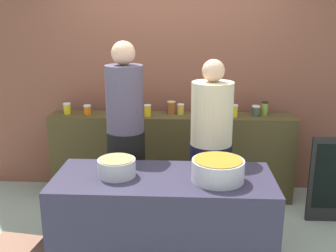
{
  "coord_description": "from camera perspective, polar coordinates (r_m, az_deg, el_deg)",
  "views": [
    {
      "loc": [
        0.18,
        -3.11,
        2.02
      ],
      "look_at": [
        0.0,
        0.35,
        1.05
      ],
      "focal_mm": 42.12,
      "sensor_mm": 36.0,
      "label": 1
    }
  ],
  "objects": [
    {
      "name": "cooking_pot_left",
      "position": [
        3.08,
        -7.43,
        -5.94
      ],
      "size": [
        0.29,
        0.29,
        0.14
      ],
      "color": "#B7B7BC",
      "rests_on": "prep_table"
    },
    {
      "name": "prep_table",
      "position": [
        3.25,
        -0.63,
        -14.06
      ],
      "size": [
        1.7,
        0.7,
        0.83
      ],
      "primitive_type": "cube",
      "color": "#2D2A40",
      "rests_on": "ground"
    },
    {
      "name": "ground",
      "position": [
        3.72,
        -0.3,
        -17.3
      ],
      "size": [
        12.0,
        12.0,
        0.0
      ],
      "primitive_type": "plane",
      "color": "gray"
    },
    {
      "name": "display_shelf",
      "position": [
        4.49,
        0.51,
        -4.4
      ],
      "size": [
        2.7,
        0.36,
        0.97
      ],
      "primitive_type": "cube",
      "color": "#453A1E",
      "rests_on": "ground"
    },
    {
      "name": "preserve_jar_2",
      "position": [
        4.39,
        -6.95,
        2.37
      ],
      "size": [
        0.08,
        0.08,
        0.11
      ],
      "color": "brown",
      "rests_on": "display_shelf"
    },
    {
      "name": "preserve_jar_4",
      "position": [
        4.3,
        -2.97,
        2.27
      ],
      "size": [
        0.08,
        0.08,
        0.13
      ],
      "color": "gold",
      "rests_on": "display_shelf"
    },
    {
      "name": "preserve_jar_5",
      "position": [
        4.38,
        0.49,
        2.68
      ],
      "size": [
        0.09,
        0.09,
        0.14
      ],
      "color": "brown",
      "rests_on": "display_shelf"
    },
    {
      "name": "preserve_jar_7",
      "position": [
        4.31,
        9.58,
        2.18
      ],
      "size": [
        0.08,
        0.08,
        0.13
      ],
      "color": "gold",
      "rests_on": "display_shelf"
    },
    {
      "name": "preserve_jar_0",
      "position": [
        4.53,
        -14.4,
        2.46
      ],
      "size": [
        0.08,
        0.08,
        0.12
      ],
      "color": "gold",
      "rests_on": "display_shelf"
    },
    {
      "name": "preserve_jar_3",
      "position": [
        4.4,
        -4.64,
        2.64
      ],
      "size": [
        0.08,
        0.08,
        0.14
      ],
      "color": "#421C5C",
      "rests_on": "display_shelf"
    },
    {
      "name": "storefront_wall",
      "position": [
        4.6,
        0.73,
        9.14
      ],
      "size": [
        4.8,
        0.12,
        3.0
      ],
      "primitive_type": "cube",
      "color": "brown",
      "rests_on": "ground"
    },
    {
      "name": "preserve_jar_8",
      "position": [
        4.4,
        12.6,
        2.16
      ],
      "size": [
        0.09,
        0.09,
        0.12
      ],
      "color": "#374736",
      "rests_on": "display_shelf"
    },
    {
      "name": "preserve_jar_9",
      "position": [
        4.47,
        13.79,
        2.5
      ],
      "size": [
        0.07,
        0.07,
        0.15
      ],
      "color": "olive",
      "rests_on": "display_shelf"
    },
    {
      "name": "cook_with_tongs",
      "position": [
        3.71,
        -6.08,
        -3.19
      ],
      "size": [
        0.36,
        0.36,
        1.81
      ],
      "color": "black",
      "rests_on": "ground"
    },
    {
      "name": "cooking_pot_center",
      "position": [
        2.99,
        7.23,
        -6.33
      ],
      "size": [
        0.4,
        0.4,
        0.17
      ],
      "color": "#B7B7BC",
      "rests_on": "prep_table"
    },
    {
      "name": "preserve_jar_6",
      "position": [
        4.38,
        1.84,
        2.47
      ],
      "size": [
        0.08,
        0.08,
        0.11
      ],
      "color": "gold",
      "rests_on": "display_shelf"
    },
    {
      "name": "cook_in_cap",
      "position": [
        3.62,
        6.18,
        -5.0
      ],
      "size": [
        0.39,
        0.39,
        1.67
      ],
      "color": "black",
      "rests_on": "ground"
    },
    {
      "name": "preserve_jar_1",
      "position": [
        4.44,
        -11.58,
        2.3
      ],
      "size": [
        0.08,
        0.08,
        0.11
      ],
      "color": "#CF6510",
      "rests_on": "display_shelf"
    }
  ]
}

